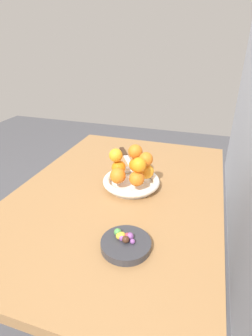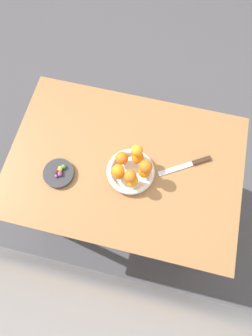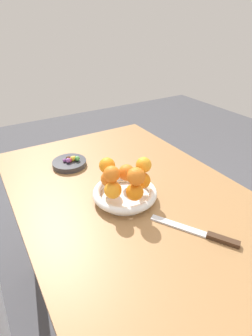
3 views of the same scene
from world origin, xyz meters
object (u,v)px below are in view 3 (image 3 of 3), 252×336
at_px(candy_dish, 69,163).
at_px(candy_ball_7, 68,160).
at_px(orange_8, 107,166).
at_px(candy_ball_0, 74,158).
at_px(orange_0, 142,180).
at_px(fruit_bowl, 125,194).
at_px(candy_ball_6, 64,160).
at_px(dining_table, 128,209).
at_px(orange_1, 126,173).
at_px(candy_ball_2, 68,158).
at_px(candy_ball_3, 72,158).
at_px(orange_7, 136,176).
at_px(candy_ball_5, 70,160).
at_px(candy_ball_1, 77,159).
at_px(orange_6, 112,174).
at_px(candy_ball_4, 73,159).
at_px(knife, 201,233).
at_px(orange_3, 113,190).
at_px(orange_2, 109,179).
at_px(orange_4, 135,192).
at_px(orange_5, 144,165).

height_order(candy_dish, candy_ball_7, candy_ball_7).
relative_size(orange_8, candy_ball_0, 2.80).
bearing_deg(orange_0, fruit_bowl, 71.96).
relative_size(candy_dish, candy_ball_6, 9.84).
height_order(dining_table, orange_1, orange_1).
xyz_separation_m(candy_ball_2, candy_ball_3, (-0.00, -0.01, -0.00)).
xyz_separation_m(orange_7, candy_ball_5, (0.37, 0.09, -0.09)).
distance_m(candy_ball_1, candy_ball_6, 0.05).
xyz_separation_m(orange_6, candy_ball_7, (0.32, 0.04, -0.09)).
height_order(orange_1, candy_ball_2, orange_1).
distance_m(orange_7, orange_8, 0.12).
height_order(candy_ball_4, knife, candy_ball_4).
bearing_deg(candy_ball_0, candy_ball_7, 106.33).
bearing_deg(orange_8, orange_7, -158.02).
distance_m(orange_3, candy_ball_5, 0.33).
relative_size(orange_2, orange_4, 1.00).
relative_size(orange_7, knife, 0.24).
xyz_separation_m(orange_5, orange_8, (0.06, 0.11, 0.00)).
relative_size(orange_2, candy_ball_4, 2.61).
distance_m(orange_6, candy_ball_4, 0.33).
xyz_separation_m(dining_table, candy_ball_5, (0.27, 0.12, 0.12)).
height_order(orange_2, candy_ball_6, orange_2).
relative_size(orange_5, candy_ball_6, 3.67).
bearing_deg(orange_1, orange_7, 163.61).
distance_m(orange_3, orange_5, 0.13).
xyz_separation_m(orange_4, orange_7, (-0.00, -0.00, 0.06)).
xyz_separation_m(candy_dish, orange_0, (-0.34, -0.14, 0.06)).
distance_m(candy_ball_0, candy_ball_5, 0.02).
bearing_deg(orange_5, candy_dish, 24.00).
bearing_deg(candy_ball_2, orange_7, -167.60).
relative_size(orange_2, orange_5, 1.07).
relative_size(dining_table, orange_1, 18.67).
xyz_separation_m(orange_6, knife, (-0.25, -0.16, -0.12)).
bearing_deg(orange_3, orange_1, -53.38).
xyz_separation_m(orange_6, orange_7, (-0.05, -0.06, 0.00)).
bearing_deg(dining_table, candy_dish, 22.71).
relative_size(orange_1, candy_ball_2, 2.89).
bearing_deg(orange_7, fruit_bowl, 2.85).
xyz_separation_m(orange_0, candy_ball_0, (0.33, 0.12, -0.04)).
bearing_deg(candy_ball_3, orange_1, -158.63).
xyz_separation_m(candy_ball_1, candy_ball_2, (0.02, 0.03, -0.00)).
relative_size(orange_4, candy_ball_5, 3.01).
bearing_deg(candy_ball_0, candy_dish, 78.56).
relative_size(fruit_bowl, candy_ball_4, 10.18).
relative_size(orange_4, candy_ball_3, 3.27).
bearing_deg(orange_6, orange_7, -133.46).
relative_size(orange_6, candy_ball_3, 3.07).
height_order(orange_2, candy_ball_4, orange_2).
height_order(orange_5, candy_ball_6, orange_5).
height_order(orange_0, orange_8, orange_8).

